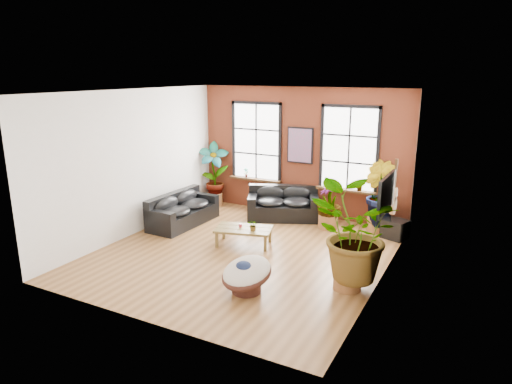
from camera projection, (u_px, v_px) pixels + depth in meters
room at (246, 175)px, 9.80m from camera, size 6.04×6.54×3.54m
sofa_back at (283, 204)px, 12.41m from camera, size 2.10×1.61×0.87m
sofa_left at (182, 210)px, 11.93m from camera, size 0.93×2.09×0.81m
coffee_table at (244, 230)px, 10.49m from camera, size 1.42×1.04×0.49m
papasan_chair at (246, 274)px, 8.23m from camera, size 1.21×1.21×0.69m
poster at (300, 145)px, 12.34m from camera, size 0.74×0.06×0.98m
tv_wall_unit at (389, 195)px, 8.92m from camera, size 0.13×1.86×1.20m
media_box at (395, 229)px, 10.94m from camera, size 0.68×0.62×0.46m
pot_back_left at (214, 199)px, 13.68m from camera, size 0.64×0.64×0.36m
pot_back_right at (378, 223)px, 11.46m from camera, size 0.54×0.54×0.38m
pot_right_wall at (347, 279)px, 8.40m from camera, size 0.53×0.53×0.38m
pot_mid at (328, 221)px, 11.65m from camera, size 0.54×0.54×0.36m
floor_plant_back_left at (214, 171)px, 13.51m from camera, size 1.10×1.00×1.74m
floor_plant_back_right at (379, 194)px, 11.31m from camera, size 1.13×1.13×1.61m
floor_plant_right_wall at (351, 235)px, 8.20m from camera, size 1.77×1.59×1.78m
floor_plant_mid at (329, 202)px, 11.53m from camera, size 0.83×0.83×1.10m
table_plant at (253, 225)px, 10.26m from camera, size 0.25×0.22×0.26m
sill_plant_left at (246, 173)px, 13.27m from camera, size 0.17×0.17×0.27m
sill_plant_right at (360, 186)px, 11.77m from camera, size 0.19×0.19×0.27m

